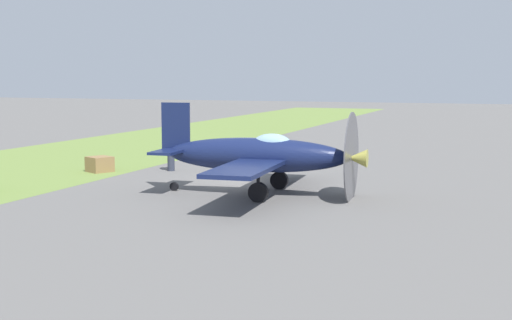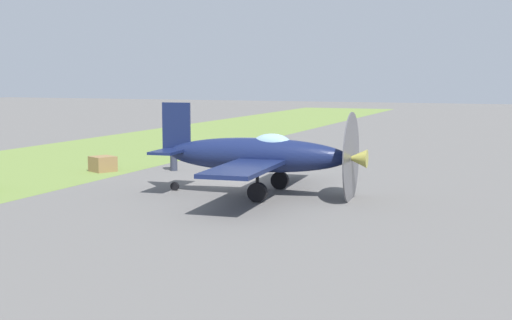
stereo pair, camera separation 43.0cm
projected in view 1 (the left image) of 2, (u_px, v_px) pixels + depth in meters
ground_plane at (259, 183)px, 26.61m from camera, size 160.00×160.00×0.00m
grass_verge at (7, 169)px, 30.61m from camera, size 120.00×11.00×0.01m
airplane_lead at (260, 155)px, 23.87m from camera, size 9.06×7.16×3.22m
ground_crew_chief at (171, 149)px, 29.93m from camera, size 0.63×0.38×1.73m
supply_crate at (100, 164)px, 29.69m from camera, size 1.21×1.21×0.64m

